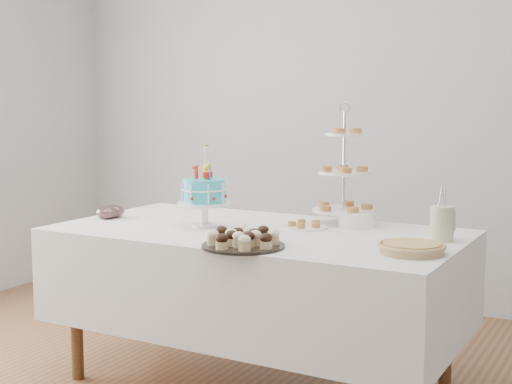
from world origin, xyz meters
The scene contains 11 objects.
walls centered at (0.00, 0.00, 1.35)m, with size 5.04×4.04×2.70m.
table centered at (0.00, 0.30, 0.54)m, with size 1.92×1.02×0.77m.
birthday_cake centered at (-0.26, 0.24, 0.88)m, with size 0.26×0.26×0.40m.
cupcake_tray centered at (0.15, -0.10, 0.81)m, with size 0.35×0.35×0.08m.
pie centered at (0.80, 0.12, 0.79)m, with size 0.27×0.27×0.04m.
tiered_stand centered at (0.29, 0.66, 1.02)m, with size 0.31×0.31×0.60m.
plate_stack centered at (0.39, 0.60, 0.80)m, with size 0.18×0.18×0.07m.
pastry_plate centered at (0.18, 0.44, 0.78)m, with size 0.22×0.22×0.03m.
jam_bowl_a centered at (-0.84, 0.20, 0.80)m, with size 0.11×0.11×0.07m.
jam_bowl_b centered at (-0.84, 0.25, 0.80)m, with size 0.12×0.12×0.07m.
utensil_pitcher centered at (0.84, 0.44, 0.85)m, with size 0.11×0.10×0.23m.
Camera 1 is at (1.62, -2.62, 1.36)m, focal length 50.00 mm.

